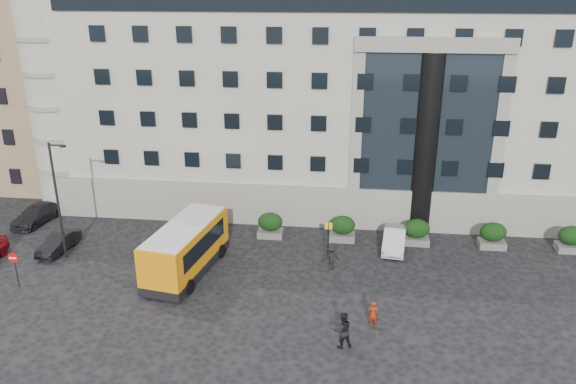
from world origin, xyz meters
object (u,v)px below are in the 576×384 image
(hedge_e, at_px, (493,235))
(minibus, at_px, (186,247))
(white_taxi, at_px, (394,239))
(pedestrian_b, at_px, (343,330))
(parked_car_c, at_px, (37,214))
(pedestrian_c, at_px, (331,257))
(parked_car_d, at_px, (119,186))
(red_truck, at_px, (91,179))
(hedge_d, at_px, (417,232))
(hedge_b, at_px, (270,225))
(hedge_c, at_px, (342,228))
(pedestrian_a, at_px, (373,314))
(no_entry_sign, at_px, (14,263))
(street_lamp, at_px, (58,197))
(hedge_a, at_px, (200,221))
(hedge_f, at_px, (571,239))
(bus_stop_sign, at_px, (328,234))
(parked_car_b, at_px, (58,243))

(hedge_e, relative_size, minibus, 0.23)
(white_taxi, xyz_separation_m, pedestrian_b, (-3.32, -11.58, 0.30))
(minibus, bearing_deg, parked_car_c, 165.00)
(pedestrian_c, bearing_deg, parked_car_d, -51.07)
(pedestrian_c, bearing_deg, pedestrian_b, 76.97)
(red_truck, distance_m, parked_car_d, 2.38)
(hedge_d, bearing_deg, hedge_b, 180.00)
(hedge_d, xyz_separation_m, red_truck, (-27.01, 6.73, 0.47))
(hedge_c, xyz_separation_m, red_truck, (-21.81, 6.73, 0.47))
(pedestrian_a, bearing_deg, no_entry_sign, -4.07)
(parked_car_c, distance_m, pedestrian_a, 27.61)
(street_lamp, bearing_deg, pedestrian_a, -16.03)
(hedge_d, height_order, white_taxi, hedge_d)
(street_lamp, distance_m, white_taxi, 22.57)
(hedge_a, distance_m, hedge_f, 26.00)
(bus_stop_sign, height_order, parked_car_b, bus_stop_sign)
(hedge_f, bearing_deg, pedestrian_a, -142.33)
(parked_car_d, bearing_deg, minibus, -55.36)
(hedge_e, height_order, white_taxi, hedge_e)
(bus_stop_sign, bearing_deg, white_taxi, 21.93)
(hedge_c, relative_size, hedge_d, 1.00)
(hedge_e, distance_m, parked_car_c, 33.81)
(hedge_b, bearing_deg, parked_car_c, 178.34)
(street_lamp, bearing_deg, pedestrian_c, 1.08)
(bus_stop_sign, distance_m, pedestrian_b, 9.87)
(red_truck, bearing_deg, street_lamp, -66.65)
(red_truck, bearing_deg, hedge_b, -15.45)
(street_lamp, relative_size, pedestrian_b, 4.04)
(hedge_c, xyz_separation_m, hedge_f, (15.60, 0.00, 0.00))
(hedge_f, bearing_deg, hedge_c, 180.00)
(parked_car_c, bearing_deg, hedge_f, 8.10)
(white_taxi, bearing_deg, street_lamp, -163.46)
(parked_car_b, distance_m, pedestrian_b, 21.39)
(street_lamp, height_order, red_truck, street_lamp)
(hedge_c, relative_size, pedestrian_c, 1.08)
(hedge_d, xyz_separation_m, parked_car_c, (-28.60, 0.53, -0.26))
(hedge_b, relative_size, hedge_c, 1.00)
(hedge_c, xyz_separation_m, street_lamp, (-18.34, -4.80, 3.44))
(street_lamp, bearing_deg, hedge_e, 9.48)
(hedge_f, height_order, parked_car_c, hedge_f)
(minibus, relative_size, parked_car_b, 2.16)
(minibus, relative_size, pedestrian_b, 4.03)
(hedge_a, xyz_separation_m, parked_car_b, (-8.91, -3.98, -0.32))
(pedestrian_b, xyz_separation_m, pedestrian_c, (-0.88, 8.11, -0.14))
(red_truck, relative_size, parked_car_b, 1.43)
(minibus, height_order, parked_car_c, minibus)
(hedge_a, height_order, parked_car_c, hedge_a)
(minibus, relative_size, red_truck, 1.51)
(hedge_b, distance_m, hedge_f, 20.80)
(hedge_e, relative_size, parked_car_c, 0.40)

